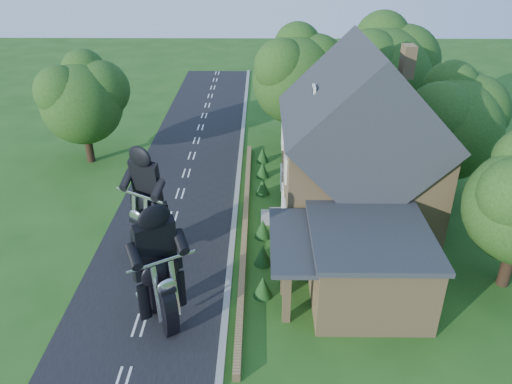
{
  "coord_description": "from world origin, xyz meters",
  "views": [
    {
      "loc": [
        5.18,
        -19.17,
        15.11
      ],
      "look_at": [
        4.93,
        4.01,
        2.8
      ],
      "focal_mm": 35.0,
      "sensor_mm": 36.0,
      "label": 1
    }
  ],
  "objects_px": {
    "garden_wall": "(245,224)",
    "motorcycle_lead": "(162,308)",
    "motorcycle_follow": "(153,239)",
    "house": "(358,151)",
    "annex": "(364,263)"
  },
  "relations": [
    {
      "from": "garden_wall",
      "to": "motorcycle_lead",
      "type": "relative_size",
      "value": 11.48
    },
    {
      "from": "house",
      "to": "annex",
      "type": "relative_size",
      "value": 1.45
    },
    {
      "from": "annex",
      "to": "garden_wall",
      "type": "bearing_deg",
      "value": 133.84
    },
    {
      "from": "garden_wall",
      "to": "motorcycle_follow",
      "type": "distance_m",
      "value": 5.45
    },
    {
      "from": "annex",
      "to": "motorcycle_follow",
      "type": "relative_size",
      "value": 3.55
    },
    {
      "from": "house",
      "to": "motorcycle_follow",
      "type": "bearing_deg",
      "value": -161.18
    },
    {
      "from": "motorcycle_lead",
      "to": "motorcycle_follow",
      "type": "relative_size",
      "value": 0.96
    },
    {
      "from": "garden_wall",
      "to": "motorcycle_lead",
      "type": "height_order",
      "value": "motorcycle_lead"
    },
    {
      "from": "motorcycle_follow",
      "to": "motorcycle_lead",
      "type": "bearing_deg",
      "value": 135.64
    },
    {
      "from": "annex",
      "to": "motorcycle_lead",
      "type": "distance_m",
      "value": 9.11
    },
    {
      "from": "annex",
      "to": "motorcycle_lead",
      "type": "height_order",
      "value": "annex"
    },
    {
      "from": "house",
      "to": "annex",
      "type": "xyz_separation_m",
      "value": [
        -0.62,
        -6.8,
        -2.58
      ]
    },
    {
      "from": "annex",
      "to": "motorcycle_lead",
      "type": "bearing_deg",
      "value": -166.72
    },
    {
      "from": "garden_wall",
      "to": "motorcycle_lead",
      "type": "distance_m",
      "value": 8.56
    },
    {
      "from": "house",
      "to": "garden_wall",
      "type": "bearing_deg",
      "value": -170.83
    }
  ]
}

